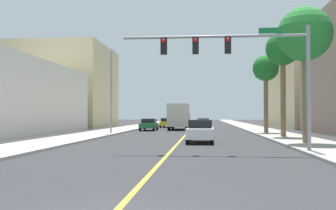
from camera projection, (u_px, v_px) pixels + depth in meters
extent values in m
plane|color=#2D2D30|center=(190.00, 130.00, 48.59)|extent=(192.00, 192.00, 0.00)
cube|color=#B2ADA3|center=(125.00, 129.00, 49.36)|extent=(3.75, 168.00, 0.15)
cube|color=#9E9B93|center=(258.00, 129.00, 47.83)|extent=(3.75, 168.00, 0.15)
cube|color=yellow|center=(190.00, 130.00, 48.59)|extent=(0.16, 144.00, 0.01)
cube|color=beige|center=(63.00, 87.00, 59.82)|extent=(13.97, 15.41, 12.19)
cylinder|color=gray|center=(309.00, 87.00, 19.08)|extent=(0.20, 0.20, 6.15)
cylinder|color=gray|center=(214.00, 37.00, 19.57)|extent=(9.22, 0.14, 0.14)
cube|color=black|center=(228.00, 45.00, 19.50)|extent=(0.32, 0.24, 0.84)
sphere|color=red|center=(228.00, 40.00, 19.36)|extent=(0.20, 0.20, 0.20)
cube|color=black|center=(196.00, 46.00, 19.65)|extent=(0.32, 0.24, 0.84)
sphere|color=red|center=(196.00, 40.00, 19.51)|extent=(0.20, 0.20, 0.20)
cube|color=black|center=(164.00, 46.00, 19.79)|extent=(0.32, 0.24, 0.84)
sphere|color=red|center=(164.00, 41.00, 19.66)|extent=(0.20, 0.20, 0.20)
cube|color=#147233|center=(270.00, 31.00, 19.32)|extent=(1.10, 0.04, 0.28)
cylinder|color=gray|center=(111.00, 92.00, 36.27)|extent=(0.16, 0.16, 7.63)
cube|color=beige|center=(111.00, 50.00, 36.37)|extent=(0.56, 0.28, 0.20)
cylinder|color=brown|center=(305.00, 88.00, 24.21)|extent=(0.37, 0.37, 6.78)
sphere|color=#287F33|center=(305.00, 34.00, 24.29)|extent=(3.39, 3.39, 3.39)
cone|color=#287F33|center=(321.00, 37.00, 24.27)|extent=(0.54, 1.60, 1.31)
cone|color=#287F33|center=(302.00, 40.00, 25.29)|extent=(1.80, 0.55, 1.46)
cone|color=#287F33|center=(288.00, 38.00, 24.57)|extent=(0.67, 1.59, 1.88)
cone|color=#287F33|center=(306.00, 34.00, 23.31)|extent=(1.54, 0.68, 1.47)
cylinder|color=brown|center=(283.00, 92.00, 31.03)|extent=(0.41, 0.41, 7.03)
sphere|color=#1E6B28|center=(283.00, 48.00, 31.11)|extent=(2.72, 2.72, 2.72)
cone|color=#1E6B28|center=(293.00, 51.00, 31.15)|extent=(0.60, 1.43, 1.34)
cone|color=#1E6B28|center=(285.00, 52.00, 31.82)|extent=(1.11, 0.74, 1.34)
cone|color=#1E6B28|center=(276.00, 52.00, 31.85)|extent=(1.55, 1.21, 1.34)
cone|color=#1E6B28|center=(272.00, 51.00, 31.29)|extent=(0.55, 1.11, 1.30)
cone|color=#1E6B28|center=(281.00, 49.00, 30.39)|extent=(1.53, 0.97, 1.33)
cone|color=#1E6B28|center=(290.00, 49.00, 30.36)|extent=(1.27, 0.92, 1.46)
cylinder|color=brown|center=(266.00, 100.00, 37.86)|extent=(0.42, 0.42, 6.27)
sphere|color=#1E6B28|center=(266.00, 68.00, 37.93)|extent=(2.53, 2.53, 2.53)
cone|color=#1E6B28|center=(274.00, 70.00, 37.91)|extent=(0.51, 1.35, 1.17)
cone|color=#1E6B28|center=(268.00, 71.00, 38.58)|extent=(1.30, 0.91, 1.35)
cone|color=#1E6B28|center=(260.00, 71.00, 38.55)|extent=(1.31, 1.22, 1.39)
cone|color=#1E6B28|center=(258.00, 70.00, 38.07)|extent=(0.52, 1.21, 1.48)
cone|color=#1E6B28|center=(264.00, 69.00, 37.25)|extent=(1.36, 0.84, 1.35)
cone|color=#1E6B28|center=(270.00, 69.00, 37.22)|extent=(1.40, 0.97, 1.19)
cube|color=white|center=(200.00, 133.00, 26.21)|extent=(1.82, 4.58, 0.67)
cube|color=black|center=(200.00, 124.00, 26.30)|extent=(1.57, 2.00, 0.55)
cylinder|color=black|center=(190.00, 136.00, 28.00)|extent=(0.23, 0.64, 0.64)
cylinder|color=black|center=(212.00, 136.00, 27.84)|extent=(0.23, 0.64, 0.64)
cylinder|color=black|center=(188.00, 139.00, 24.57)|extent=(0.23, 0.64, 0.64)
cylinder|color=black|center=(212.00, 140.00, 24.40)|extent=(0.23, 0.64, 0.64)
cube|color=#196638|center=(149.00, 125.00, 45.83)|extent=(1.76, 4.43, 0.56)
cube|color=black|center=(149.00, 121.00, 45.88)|extent=(1.54, 1.97, 0.52)
cylinder|color=black|center=(154.00, 128.00, 44.10)|extent=(0.22, 0.64, 0.64)
cylinder|color=black|center=(140.00, 128.00, 44.25)|extent=(0.22, 0.64, 0.64)
cylinder|color=black|center=(157.00, 127.00, 47.41)|extent=(0.22, 0.64, 0.64)
cylinder|color=black|center=(145.00, 127.00, 47.56)|extent=(0.22, 0.64, 0.64)
cube|color=#1E389E|center=(204.00, 124.00, 54.60)|extent=(1.98, 4.05, 0.60)
cube|color=black|center=(203.00, 120.00, 54.40)|extent=(1.68, 2.13, 0.43)
cylinder|color=black|center=(198.00, 125.00, 56.13)|extent=(0.25, 0.65, 0.64)
cylinder|color=black|center=(210.00, 125.00, 55.91)|extent=(0.25, 0.65, 0.64)
cylinder|color=black|center=(197.00, 126.00, 53.29)|extent=(0.25, 0.65, 0.64)
cylinder|color=black|center=(209.00, 126.00, 53.06)|extent=(0.25, 0.65, 0.64)
cube|color=gold|center=(168.00, 123.00, 56.85)|extent=(2.00, 4.58, 0.58)
cube|color=black|center=(167.00, 120.00, 56.57)|extent=(1.68, 2.27, 0.46)
cylinder|color=black|center=(164.00, 125.00, 58.63)|extent=(0.25, 0.65, 0.64)
cylinder|color=black|center=(174.00, 125.00, 58.42)|extent=(0.25, 0.65, 0.64)
cylinder|color=black|center=(160.00, 126.00, 55.27)|extent=(0.25, 0.65, 0.64)
cylinder|color=black|center=(172.00, 126.00, 55.05)|extent=(0.25, 0.65, 0.64)
cube|color=#194799|center=(181.00, 119.00, 51.55)|extent=(2.42, 2.14, 1.60)
cube|color=beige|center=(179.00, 115.00, 47.80)|extent=(2.44, 5.47, 2.72)
cylinder|color=black|center=(173.00, 125.00, 51.63)|extent=(0.29, 0.90, 0.90)
cylinder|color=black|center=(189.00, 125.00, 51.42)|extent=(0.29, 0.90, 0.90)
cylinder|color=black|center=(169.00, 127.00, 46.51)|extent=(0.29, 0.90, 0.90)
cylinder|color=black|center=(186.00, 127.00, 46.30)|extent=(0.29, 0.90, 0.90)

